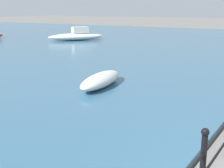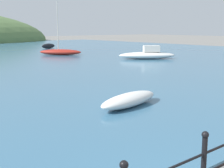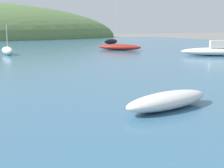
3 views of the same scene
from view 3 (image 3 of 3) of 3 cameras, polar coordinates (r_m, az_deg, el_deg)
boat_green_fishing at (r=30.81m, az=1.36°, el=6.80°), size 4.04×4.21×5.42m
boat_blue_hull at (r=25.98m, az=18.25°, el=5.79°), size 5.01×4.19×1.19m
boat_twin_mast at (r=41.55m, az=-0.17°, el=7.76°), size 2.39×1.22×0.68m
boat_mid_harbor at (r=26.84m, az=-18.58°, el=5.81°), size 0.97×2.24×2.41m
boat_white_sailboat at (r=8.75m, az=10.21°, el=-2.96°), size 3.10×1.47×0.47m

